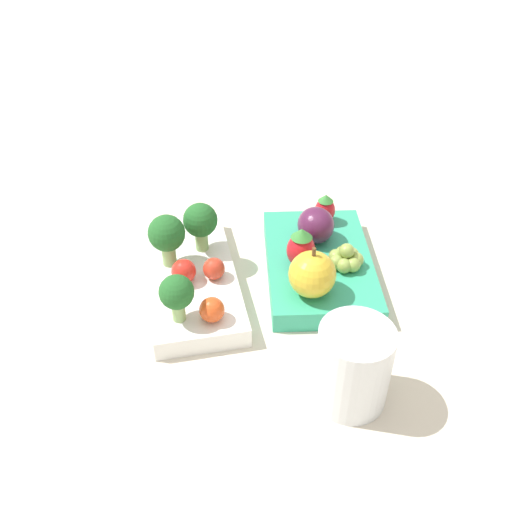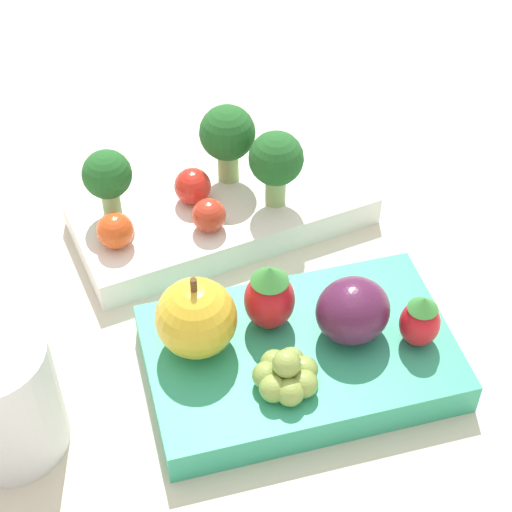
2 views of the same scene
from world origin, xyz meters
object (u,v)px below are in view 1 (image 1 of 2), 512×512
object	(u,v)px
broccoli_floret_2	(200,222)
broccoli_floret_0	(167,235)
cherry_tomato_0	(212,310)
cherry_tomato_1	(184,271)
bento_box_savoury	(191,278)
cherry_tomato_2	(214,269)
bento_box_fruit	(319,265)
strawberry_0	(325,209)
plum	(316,225)
apple	(312,274)
strawberry_1	(301,248)
grape_cluster	(346,258)
broccoli_floret_1	(177,294)
drinking_cup	(353,366)

from	to	relation	value
broccoli_floret_2	broccoli_floret_0	bearing A→B (deg)	118.76
cherry_tomato_0	cherry_tomato_1	size ratio (longest dim) A/B	0.96
broccoli_floret_0	broccoli_floret_2	distance (m)	0.04
broccoli_floret_0	bento_box_savoury	bearing A→B (deg)	-127.43
cherry_tomato_2	broccoli_floret_0	bearing A→B (deg)	54.44
bento_box_fruit	strawberry_0	bearing A→B (deg)	-19.75
plum	apple	bearing A→B (deg)	162.54
strawberry_1	grape_cluster	world-z (taller)	strawberry_1
cherry_tomato_2	plum	bearing A→B (deg)	-69.79
broccoli_floret_2	grape_cluster	bearing A→B (deg)	-111.90
cherry_tomato_2	bento_box_fruit	bearing A→B (deg)	-83.79
apple	grape_cluster	bearing A→B (deg)	-52.96
cherry_tomato_1	apple	distance (m)	0.14
cherry_tomato_2	apple	world-z (taller)	apple
cherry_tomato_0	strawberry_1	bearing A→B (deg)	-57.51
broccoli_floret_0	apple	size ratio (longest dim) A/B	1.07
broccoli_floret_1	cherry_tomato_1	xyz separation A→B (m)	(0.06, -0.01, -0.02)
cherry_tomato_0	cherry_tomato_2	bearing A→B (deg)	-8.70
cherry_tomato_2	cherry_tomato_1	bearing A→B (deg)	90.16
cherry_tomato_2	plum	world-z (taller)	plum
grape_cluster	apple	bearing A→B (deg)	127.04
broccoli_floret_0	cherry_tomato_2	xyz separation A→B (m)	(-0.03, -0.05, -0.03)
bento_box_savoury	broccoli_floret_1	distance (m)	0.09
cherry_tomato_2	plum	size ratio (longest dim) A/B	0.52
bento_box_savoury	strawberry_0	distance (m)	0.19
broccoli_floret_0	cherry_tomato_2	bearing A→B (deg)	-125.56
drinking_cup	strawberry_1	bearing A→B (deg)	2.01
cherry_tomato_0	drinking_cup	distance (m)	0.15
bento_box_savoury	strawberry_0	size ratio (longest dim) A/B	5.66
cherry_tomato_1	cherry_tomato_0	bearing A→B (deg)	-160.69
broccoli_floret_0	drinking_cup	bearing A→B (deg)	-142.91
broccoli_floret_1	strawberry_0	distance (m)	0.24
apple	cherry_tomato_1	bearing A→B (deg)	71.06
grape_cluster	drinking_cup	xyz separation A→B (m)	(-0.16, 0.04, 0.01)
bento_box_savoury	strawberry_1	world-z (taller)	strawberry_1
strawberry_0	plum	size ratio (longest dim) A/B	0.83
grape_cluster	drinking_cup	world-z (taller)	drinking_cup
bento_box_savoury	strawberry_0	world-z (taller)	strawberry_0
bento_box_fruit	broccoli_floret_2	size ratio (longest dim) A/B	3.42
bento_box_fruit	broccoli_floret_2	xyz separation A→B (m)	(0.04, 0.13, 0.05)
broccoli_floret_2	drinking_cup	size ratio (longest dim) A/B	0.72
cherry_tomato_1	apple	world-z (taller)	apple
broccoli_floret_2	strawberry_0	world-z (taller)	broccoli_floret_2
cherry_tomato_0	strawberry_0	distance (m)	0.22
broccoli_floret_2	drinking_cup	xyz separation A→B (m)	(-0.22, -0.11, -0.02)
broccoli_floret_0	apple	distance (m)	0.16
cherry_tomato_0	grape_cluster	size ratio (longest dim) A/B	0.65
bento_box_fruit	drinking_cup	xyz separation A→B (m)	(-0.18, 0.02, 0.03)
broccoli_floret_0	cherry_tomato_1	size ratio (longest dim) A/B	2.33
drinking_cup	broccoli_floret_0	bearing A→B (deg)	37.09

